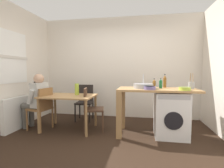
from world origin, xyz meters
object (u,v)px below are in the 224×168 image
mixing_bowl (150,88)px  chair_person_seat (42,106)px  washing_machine (171,114)px  seated_person (36,98)px  colander (185,89)px  chair_opposite (91,107)px  utensil_crock (191,85)px  bottle_clear_small (165,81)px  chair_spare_by_wall (85,100)px  vase (77,89)px  bottle_squat_brown (161,84)px  bottle_tall_green (154,84)px  dining_table (69,100)px

mixing_bowl → chair_person_seat: bearing=177.7°
chair_person_seat → washing_machine: 2.64m
seated_person → colander: bearing=-81.7°
chair_opposite → utensil_crock: 2.04m
washing_machine → bottle_clear_small: 0.67m
utensil_crock → chair_spare_by_wall: bearing=162.8°
colander → mixing_bowl: bearing=178.1°
chair_spare_by_wall → vase: vase is taller
washing_machine → bottle_squat_brown: size_ratio=4.26×
chair_opposite → bottle_clear_small: 1.63m
vase → mixing_bowl: bearing=-11.3°
chair_spare_by_wall → bottle_tall_green: 1.89m
bottle_squat_brown → vase: bottle_squat_brown is taller
chair_spare_by_wall → mixing_bowl: (1.59, -0.98, 0.45)m
chair_spare_by_wall → colander: colander is taller
dining_table → bottle_tall_green: (1.78, 0.08, 0.36)m
seated_person → washing_machine: 2.81m
chair_spare_by_wall → washing_machine: chair_spare_by_wall is taller
mixing_bowl → bottle_squat_brown: bearing=51.6°
bottle_clear_small → chair_spare_by_wall: bearing=164.8°
bottle_clear_small → vase: bottle_clear_small is taller
vase → washing_machine: bearing=-3.2°
mixing_bowl → vase: vase is taller
seated_person → utensil_crock: 3.18m
chair_spare_by_wall → dining_table: bearing=79.7°
chair_spare_by_wall → mixing_bowl: 1.92m
seated_person → bottle_squat_brown: 2.63m
utensil_crock → vase: size_ratio=1.21×
bottle_tall_green → bottle_clear_small: size_ratio=0.69×
chair_person_seat → washing_machine: (2.64, 0.11, -0.08)m
chair_person_seat → utensil_crock: bearing=-75.9°
chair_opposite → colander: size_ratio=4.50×
dining_table → chair_person_seat: chair_person_seat is taller
bottle_squat_brown → colander: bearing=-38.4°
washing_machine → colander: colander is taller
chair_person_seat → utensil_crock: 3.05m
chair_person_seat → utensil_crock: size_ratio=3.00×
chair_spare_by_wall → seated_person: (-0.80, -0.86, 0.16)m
seated_person → bottle_tall_green: 2.51m
bottle_clear_small → chair_opposite: bearing=-171.7°
utensil_crock → washing_machine: bearing=-171.9°
chair_spare_by_wall → bottle_squat_brown: 2.00m
dining_table → bottle_tall_green: bearing=2.7°
dining_table → utensil_crock: 2.48m
washing_machine → utensil_crock: bearing=8.1°
chair_person_seat → seated_person: (-0.16, 0.03, 0.16)m
washing_machine → bottle_clear_small: bottle_clear_small is taller
seated_person → mixing_bowl: bearing=-81.9°
dining_table → chair_spare_by_wall: bearing=83.0°
bottle_squat_brown → bottle_clear_small: bearing=61.2°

